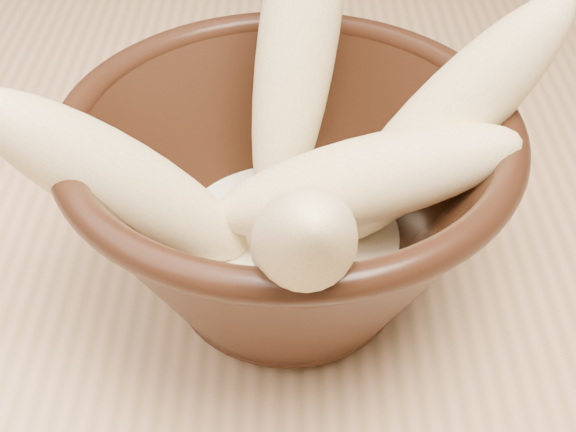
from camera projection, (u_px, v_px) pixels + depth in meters
name	position (u px, v px, depth m)	size (l,w,h in m)	color
table	(544.00, 236.00, 0.63)	(1.20, 0.80, 0.75)	tan
bowl	(288.00, 200.00, 0.42)	(0.23, 0.23, 0.13)	black
milk_puddle	(288.00, 244.00, 0.44)	(0.13, 0.13, 0.02)	#FDECCB
banana_upright	(299.00, 28.00, 0.42)	(0.04, 0.04, 0.21)	tan
banana_left	(122.00, 183.00, 0.38)	(0.04, 0.04, 0.16)	tan
banana_right	(441.00, 127.00, 0.40)	(0.04, 0.04, 0.17)	tan
banana_across	(359.00, 182.00, 0.39)	(0.04, 0.04, 0.16)	tan
banana_front	(301.00, 247.00, 0.34)	(0.04, 0.04, 0.18)	tan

